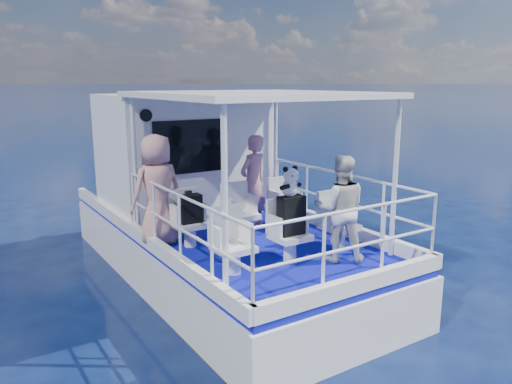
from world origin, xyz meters
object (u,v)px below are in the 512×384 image
Objects in this scene: passenger_port_fwd at (157,190)px; backpack_center at (291,215)px; panda at (290,181)px; passenger_stbd_aft at (340,209)px.

passenger_port_fwd is 3.14× the size of backpack_center.
passenger_port_fwd is 2.08m from panda.
passenger_port_fwd is at bearing 126.81° from panda.
passenger_stbd_aft is at bearing 124.69° from passenger_port_fwd.
passenger_stbd_aft is 0.79m from panda.
passenger_port_fwd is 4.15× the size of panda.
backpack_center is at bearing 119.02° from passenger_port_fwd.
backpack_center is (-0.58, 0.33, -0.09)m from passenger_stbd_aft.
passenger_port_fwd is at bearing -12.71° from passenger_stbd_aft.
passenger_stbd_aft is 2.75× the size of backpack_center.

